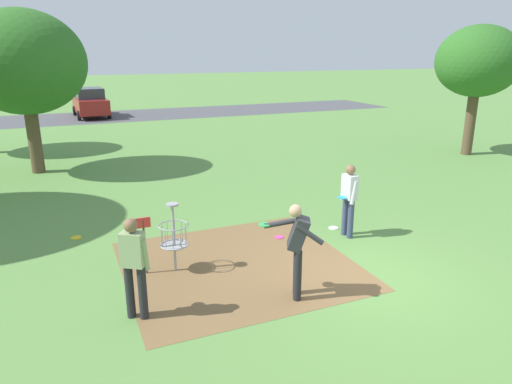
{
  "coord_description": "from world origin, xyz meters",
  "views": [
    {
      "loc": [
        -5.04,
        -6.55,
        4.17
      ],
      "look_at": [
        -1.02,
        2.98,
        1.0
      ],
      "focal_mm": 32.67,
      "sensor_mm": 36.0,
      "label": 1
    }
  ],
  "objects": [
    {
      "name": "parking_lot_strip",
      "position": [
        0.0,
        25.22,
        0.0
      ],
      "size": [
        36.0,
        6.0,
        0.01
      ],
      "primitive_type": "cube",
      "color": "#4C4C51",
      "rests_on": "ground"
    },
    {
      "name": "player_waiting_left",
      "position": [
        -1.55,
        -0.09,
        0.99
      ],
      "size": [
        0.89,
        0.87,
        1.71
      ],
      "color": "#232328",
      "rests_on": "ground"
    },
    {
      "name": "player_throwing",
      "position": [
        -4.22,
        0.32,
        0.97
      ],
      "size": [
        0.48,
        0.45,
        1.71
      ],
      "color": "#232328",
      "rests_on": "ground"
    },
    {
      "name": "disc_golf_basket",
      "position": [
        -3.32,
        1.75,
        0.75
      ],
      "size": [
        0.98,
        0.58,
        1.39
      ],
      "color": "#9E9EA3",
      "rests_on": "ground"
    },
    {
      "name": "tree_mid_center",
      "position": [
        -5.92,
        11.23,
        3.75
      ],
      "size": [
        4.05,
        4.05,
        5.49
      ],
      "color": "brown",
      "rests_on": "ground"
    },
    {
      "name": "frisbee_mid_grass",
      "position": [
        0.82,
        2.46,
        0.01
      ],
      "size": [
        0.24,
        0.24,
        0.02
      ],
      "primitive_type": "cylinder",
      "color": "white",
      "rests_on": "ground"
    },
    {
      "name": "frisbee_near_basket",
      "position": [
        -0.66,
        2.45,
        0.01
      ],
      "size": [
        0.21,
        0.21,
        0.02
      ],
      "primitive_type": "cylinder",
      "color": "#E53D99",
      "rests_on": "ground"
    },
    {
      "name": "tree_near_left",
      "position": [
        10.41,
        7.55,
        3.71
      ],
      "size": [
        3.27,
        3.27,
        5.13
      ],
      "color": "brown",
      "rests_on": "ground"
    },
    {
      "name": "player_foreground_watching",
      "position": [
        0.84,
        1.93,
        0.97
      ],
      "size": [
        0.41,
        0.47,
        1.71
      ],
      "color": "#384260",
      "rests_on": "ground"
    },
    {
      "name": "ground_plane",
      "position": [
        0.0,
        0.0,
        0.0
      ],
      "size": [
        160.0,
        160.0,
        0.0
      ],
      "primitive_type": "plane",
      "color": "#5B8942"
    },
    {
      "name": "frisbee_by_tee",
      "position": [
        -5.0,
        4.26,
        0.01
      ],
      "size": [
        0.24,
        0.24,
        0.02
      ],
      "primitive_type": "cylinder",
      "color": "gold",
      "rests_on": "ground"
    },
    {
      "name": "parked_car_leftmost",
      "position": [
        -3.09,
        25.48,
        0.92
      ],
      "size": [
        2.16,
        4.3,
        1.84
      ],
      "color": "maroon",
      "rests_on": "ground"
    },
    {
      "name": "dirt_tee_pad",
      "position": [
        -2.03,
        1.48,
        0.0
      ],
      "size": [
        4.47,
        4.21,
        0.01
      ],
      "primitive_type": "cube",
      "color": "brown",
      "rests_on": "ground"
    }
  ]
}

